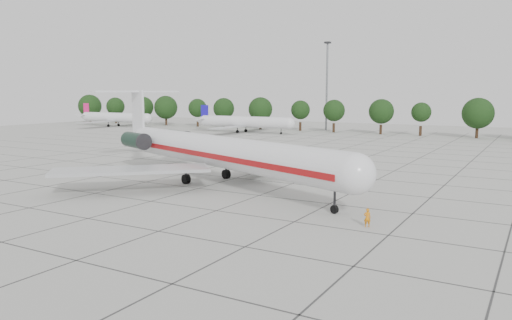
{
  "coord_description": "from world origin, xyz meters",
  "views": [
    {
      "loc": [
        25.84,
        -45.15,
        10.83
      ],
      "look_at": [
        -1.47,
        1.85,
        3.5
      ],
      "focal_mm": 35.0,
      "sensor_mm": 36.0,
      "label": 1
    }
  ],
  "objects_px": {
    "main_airliner": "(209,150)",
    "bg_airliner_a": "(115,118)",
    "ground_crew": "(367,218)",
    "floodlight_mast": "(327,81)",
    "bg_airliner_b": "(244,122)"
  },
  "relations": [
    {
      "from": "bg_airliner_a",
      "to": "floodlight_mast",
      "type": "relative_size",
      "value": 1.11
    },
    {
      "from": "ground_crew",
      "to": "floodlight_mast",
      "type": "relative_size",
      "value": 0.06
    },
    {
      "from": "bg_airliner_a",
      "to": "bg_airliner_b",
      "type": "distance_m",
      "value": 49.19
    },
    {
      "from": "ground_crew",
      "to": "bg_airliner_b",
      "type": "height_order",
      "value": "bg_airliner_b"
    },
    {
      "from": "bg_airliner_a",
      "to": "bg_airliner_b",
      "type": "bearing_deg",
      "value": -0.39
    },
    {
      "from": "bg_airliner_b",
      "to": "ground_crew",
      "type": "bearing_deg",
      "value": -52.61
    },
    {
      "from": "ground_crew",
      "to": "main_airliner",
      "type": "bearing_deg",
      "value": -53.71
    },
    {
      "from": "floodlight_mast",
      "to": "main_airliner",
      "type": "bearing_deg",
      "value": -76.78
    },
    {
      "from": "main_airliner",
      "to": "bg_airliner_a",
      "type": "bearing_deg",
      "value": 163.45
    },
    {
      "from": "ground_crew",
      "to": "floodlight_mast",
      "type": "xyz_separation_m",
      "value": [
        -43.83,
        98.49,
        13.51
      ]
    },
    {
      "from": "floodlight_mast",
      "to": "bg_airliner_b",
      "type": "bearing_deg",
      "value": -126.75
    },
    {
      "from": "ground_crew",
      "to": "bg_airliner_b",
      "type": "bearing_deg",
      "value": -81.71
    },
    {
      "from": "bg_airliner_a",
      "to": "floodlight_mast",
      "type": "height_order",
      "value": "floodlight_mast"
    },
    {
      "from": "bg_airliner_a",
      "to": "bg_airliner_b",
      "type": "xyz_separation_m",
      "value": [
        49.19,
        -0.33,
        0.0
      ]
    },
    {
      "from": "ground_crew",
      "to": "bg_airliner_a",
      "type": "xyz_separation_m",
      "value": [
        -108.56,
        78.02,
        2.13
      ]
    }
  ]
}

